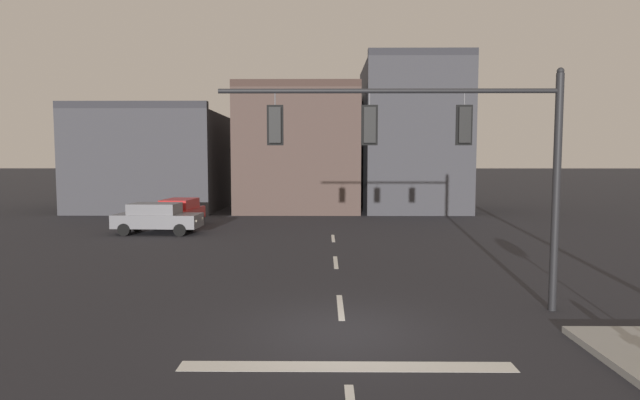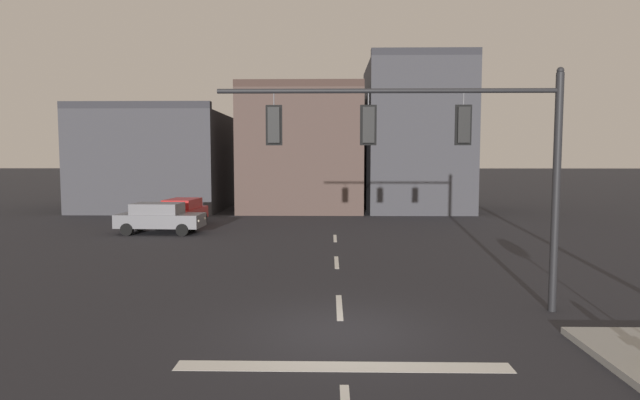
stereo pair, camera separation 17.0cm
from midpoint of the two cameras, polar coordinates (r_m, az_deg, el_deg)
name	(u,v)px [view 2 (the right image)]	position (r m, az deg, el deg)	size (l,w,h in m)	color
ground_plane	(341,332)	(12.28, 2.71, -14.20)	(400.00, 400.00, 0.00)	#232328
stop_bar_paint	(343,367)	(10.41, 3.03, -17.72)	(6.40, 0.50, 0.01)	silver
lane_centreline	(339,307)	(14.19, 2.48, -11.59)	(0.16, 26.40, 0.01)	silver
signal_mast_near_side	(441,143)	(13.70, 13.41, 6.06)	(8.74, 0.36, 6.23)	black
car_lot_nearside	(160,217)	(28.72, -16.95, -1.83)	(4.52, 2.08, 1.61)	slate
car_lot_middle	(182,212)	(31.27, -14.70, -1.27)	(2.16, 4.55, 1.61)	#A81E1E
building_row	(276,153)	(41.28, -4.71, 5.19)	(28.92, 12.46, 11.39)	#38383D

